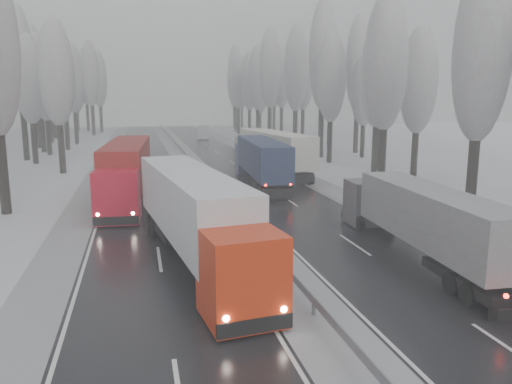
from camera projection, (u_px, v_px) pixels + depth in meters
name	position (u px, v px, depth m)	size (l,w,h in m)	color
ground	(360.00, 373.00, 14.58)	(260.00, 260.00, 0.00)	silver
carriageway_right	(270.00, 188.00, 44.44)	(7.50, 200.00, 0.03)	black
carriageway_left	(150.00, 193.00, 42.07)	(7.50, 200.00, 0.03)	black
median_slush	(211.00, 190.00, 43.25)	(3.00, 200.00, 0.04)	#9EA0A6
shoulder_right	(322.00, 185.00, 45.56)	(2.40, 200.00, 0.04)	#9EA0A6
shoulder_left	(88.00, 195.00, 40.94)	(2.40, 200.00, 0.04)	#9EA0A6
median_guardrail	(211.00, 184.00, 43.13)	(0.12, 200.00, 0.76)	slate
tree_16	(482.00, 53.00, 30.97)	(3.60, 3.60, 16.53)	black
tree_18	(386.00, 64.00, 41.71)	(3.60, 3.60, 16.58)	black
tree_19	(419.00, 82.00, 47.02)	(3.60, 3.60, 14.57)	black
tree_20	(378.00, 75.00, 50.36)	(3.60, 3.60, 15.71)	black
tree_21	(381.00, 60.00, 54.34)	(3.60, 3.60, 18.62)	black
tree_22	(331.00, 78.00, 60.12)	(3.60, 3.60, 15.86)	black
tree_23	(364.00, 91.00, 65.64)	(3.60, 3.60, 13.55)	black
tree_24	(323.00, 57.00, 64.95)	(3.60, 3.60, 20.49)	black
tree_25	(358.00, 65.00, 70.46)	(3.60, 3.60, 19.44)	black
tree_26	(296.00, 69.00, 74.87)	(3.60, 3.60, 18.78)	black
tree_27	(331.00, 76.00, 80.46)	(3.60, 3.60, 17.62)	black
tree_28	(270.00, 69.00, 84.71)	(3.60, 3.60, 19.62)	black
tree_29	(303.00, 77.00, 90.38)	(3.60, 3.60, 18.11)	black
tree_30	(258.00, 78.00, 94.29)	(3.60, 3.60, 17.86)	black
tree_31	(282.00, 77.00, 99.37)	(3.60, 3.60, 18.58)	black
tree_32	(249.00, 81.00, 101.54)	(3.60, 3.60, 17.33)	black
tree_33	(260.00, 91.00, 106.44)	(3.60, 3.60, 14.33)	black
tree_34	(238.00, 81.00, 108.10)	(3.60, 3.60, 17.63)	black
tree_35	(274.00, 80.00, 113.93)	(3.60, 3.60, 18.25)	black
tree_36	(235.00, 76.00, 117.50)	(3.60, 3.60, 20.23)	black
tree_37	(260.00, 87.00, 123.36)	(3.60, 3.60, 16.37)	black
tree_38	(234.00, 83.00, 128.25)	(3.60, 3.60, 17.97)	black
tree_39	(242.00, 88.00, 132.92)	(3.60, 3.60, 16.19)	black
tree_62	(56.00, 74.00, 51.29)	(3.60, 3.60, 16.04)	black
tree_64	(29.00, 80.00, 58.98)	(3.60, 3.60, 15.42)	black
tree_65	(18.00, 60.00, 61.91)	(3.60, 3.60, 19.48)	black
tree_66	(44.00, 83.00, 68.23)	(3.60, 3.60, 15.23)	black
tree_67	(38.00, 76.00, 71.52)	(3.60, 3.60, 17.09)	black
tree_68	(63.00, 78.00, 74.89)	(3.60, 3.60, 16.65)	black
tree_69	(33.00, 68.00, 77.29)	(3.60, 3.60, 19.35)	black
tree_70	(73.00, 79.00, 84.53)	(3.60, 3.60, 17.09)	black
tree_71	(46.00, 70.00, 86.97)	(3.60, 3.60, 19.61)	black
tree_72	(65.00, 88.00, 93.11)	(3.60, 3.60, 15.11)	black
tree_73	(51.00, 81.00, 96.03)	(3.60, 3.60, 17.22)	black
tree_74	(90.00, 74.00, 103.75)	(3.60, 3.60, 19.68)	black
tree_75	(47.00, 78.00, 105.64)	(3.60, 3.60, 18.60)	black
tree_76	(99.00, 79.00, 113.10)	(3.60, 3.60, 18.55)	black
tree_77	(76.00, 92.00, 116.15)	(3.60, 3.60, 14.32)	black
tree_78	(85.00, 78.00, 118.48)	(3.60, 3.60, 19.55)	black
tree_79	(75.00, 85.00, 121.98)	(3.60, 3.60, 17.07)	black
truck_grey_tarp	(420.00, 216.00, 24.59)	(3.06, 14.52, 3.70)	#505055
truck_blue_box	(260.00, 159.00, 45.30)	(3.60, 16.54, 4.21)	navy
truck_cream_box	(271.00, 150.00, 51.74)	(4.76, 17.66, 4.49)	#999787
box_truck_distant	(203.00, 132.00, 97.01)	(3.09, 7.27, 2.63)	#A9ABAF
truck_red_white	(196.00, 213.00, 23.59)	(4.80, 17.28, 4.39)	red
truck_red_red	(126.00, 168.00, 38.01)	(4.02, 17.75, 4.52)	red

